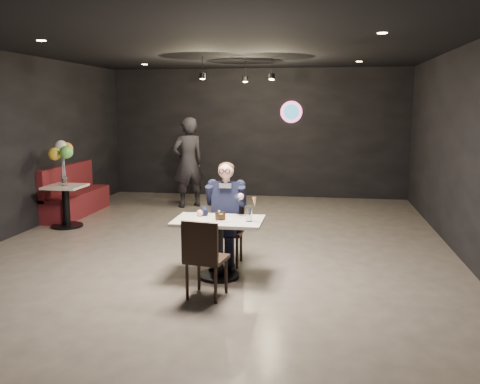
% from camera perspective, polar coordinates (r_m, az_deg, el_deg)
% --- Properties ---
extents(floor, '(9.00, 9.00, 0.00)m').
position_cam_1_polar(floor, '(7.92, -2.27, -6.03)').
color(floor, gray).
rests_on(floor, ground).
extents(wall_sign, '(0.50, 0.06, 0.50)m').
position_cam_1_polar(wall_sign, '(11.97, 5.79, 8.94)').
color(wall_sign, pink).
rests_on(wall_sign, floor).
extents(pendant_lights, '(1.40, 1.20, 0.36)m').
position_cam_1_polar(pendant_lights, '(9.62, 0.05, 14.06)').
color(pendant_lights, black).
rests_on(pendant_lights, floor).
extents(main_table, '(1.10, 0.70, 0.75)m').
position_cam_1_polar(main_table, '(6.41, -2.41, -6.34)').
color(main_table, silver).
rests_on(main_table, floor).
extents(chair_far, '(0.42, 0.46, 0.92)m').
position_cam_1_polar(chair_far, '(6.91, -1.50, -4.43)').
color(chair_far, black).
rests_on(chair_far, floor).
extents(chair_near, '(0.49, 0.52, 0.92)m').
position_cam_1_polar(chair_near, '(5.76, -3.76, -7.32)').
color(chair_near, black).
rests_on(chair_near, floor).
extents(seated_man, '(0.60, 0.80, 1.44)m').
position_cam_1_polar(seated_man, '(6.85, -1.51, -2.32)').
color(seated_man, black).
rests_on(seated_man, floor).
extents(dessert_plate, '(0.23, 0.23, 0.01)m').
position_cam_1_polar(dessert_plate, '(6.24, -1.79, -3.18)').
color(dessert_plate, white).
rests_on(dessert_plate, main_table).
extents(cake_slice, '(0.14, 0.13, 0.08)m').
position_cam_1_polar(cake_slice, '(6.24, -2.24, -2.74)').
color(cake_slice, black).
rests_on(cake_slice, dessert_plate).
extents(mint_leaf, '(0.06, 0.04, 0.01)m').
position_cam_1_polar(mint_leaf, '(6.18, -2.15, -2.49)').
color(mint_leaf, green).
rests_on(mint_leaf, cake_slice).
extents(sundae_glass, '(0.08, 0.08, 0.19)m').
position_cam_1_polar(sundae_glass, '(6.19, 1.00, -2.43)').
color(sundae_glass, silver).
rests_on(sundae_glass, main_table).
extents(wafer_cone, '(0.07, 0.07, 0.12)m').
position_cam_1_polar(wafer_cone, '(6.12, 1.66, -1.17)').
color(wafer_cone, tan).
rests_on(wafer_cone, sundae_glass).
extents(booth_bench, '(0.50, 1.99, 0.99)m').
position_cam_1_polar(booth_bench, '(10.54, -17.87, 0.22)').
color(booth_bench, '#470F1B').
rests_on(booth_bench, floor).
extents(side_table, '(0.63, 0.63, 0.79)m').
position_cam_1_polar(side_table, '(9.55, -18.94, -1.41)').
color(side_table, silver).
rests_on(side_table, floor).
extents(balloon_vase, '(0.11, 0.11, 0.16)m').
position_cam_1_polar(balloon_vase, '(9.48, -19.09, 1.18)').
color(balloon_vase, silver).
rests_on(balloon_vase, side_table).
extents(balloon_bunch, '(0.41, 0.41, 0.68)m').
position_cam_1_polar(balloon_bunch, '(9.43, -19.22, 3.63)').
color(balloon_bunch, yellow).
rests_on(balloon_bunch, balloon_vase).
extents(passerby, '(0.83, 0.79, 1.91)m').
position_cam_1_polar(passerby, '(10.82, -5.85, 3.31)').
color(passerby, black).
rests_on(passerby, floor).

